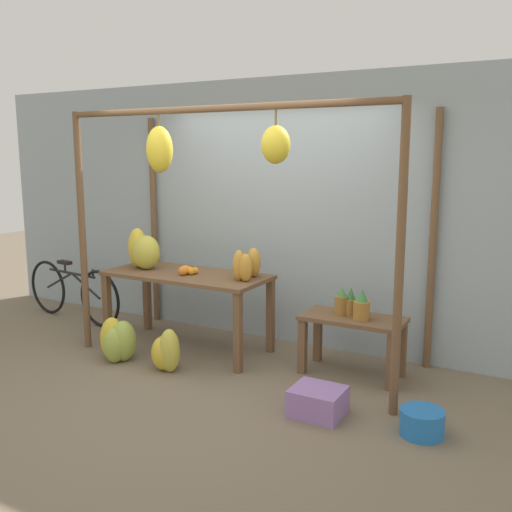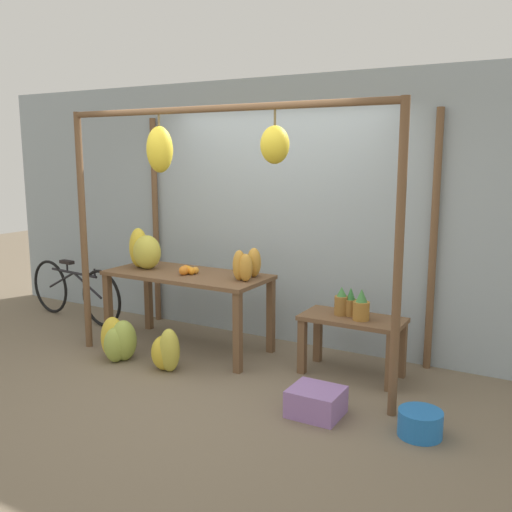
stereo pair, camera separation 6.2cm
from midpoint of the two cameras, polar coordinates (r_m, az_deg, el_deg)
The scene contains 14 objects.
ground_plane at distance 5.29m, azimuth -4.97°, elevation -12.27°, with size 20.00×20.00×0.00m, color #756651.
shop_wall_back at distance 6.10m, azimuth 2.06°, elevation 4.39°, with size 8.00×0.08×2.80m.
stall_awning at distance 5.27m, azimuth -3.20°, elevation 6.72°, with size 3.34×1.30×2.42m.
display_table_main at distance 5.92m, azimuth -7.23°, elevation -2.77°, with size 1.71×0.75×0.81m.
display_table_side at distance 5.32m, azimuth 9.29°, elevation -7.27°, with size 0.93×0.46×0.55m.
banana_pile_on_table at distance 6.18m, azimuth -11.50°, elevation 0.52°, with size 0.45×0.34×0.43m.
orange_pile at distance 5.84m, azimuth -7.22°, elevation -1.42°, with size 0.21×0.21×0.10m.
pineapple_cluster at distance 5.24m, azimuth 9.29°, elevation -4.81°, with size 0.35×0.22×0.29m.
banana_pile_ground_left at distance 5.84m, azimuth -13.92°, elevation -8.27°, with size 0.44×0.38×0.43m.
banana_pile_ground_right at distance 5.48m, azimuth -9.26°, elevation -9.46°, with size 0.33×0.25×0.42m.
fruit_crate_white at distance 4.62m, azimuth 5.79°, elevation -14.28°, with size 0.40×0.36×0.22m.
blue_bucket at distance 4.46m, azimuth 15.87°, elevation -15.72°, with size 0.32×0.32×0.19m.
parked_bicycle at distance 7.34m, azimuth -18.10°, elevation -3.38°, with size 1.69×0.23×0.72m.
papaya_pile at distance 5.55m, azimuth -1.33°, elevation -0.93°, with size 0.27×0.41×0.30m.
Camera 1 is at (2.72, -4.05, 2.01)m, focal length 40.00 mm.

